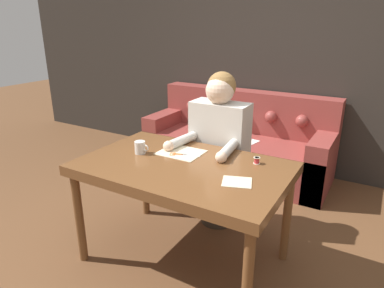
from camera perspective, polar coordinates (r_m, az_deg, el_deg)
ground_plane at (r=2.57m, az=-0.07°, el=-19.91°), size 16.00×16.00×0.00m
wall_back at (r=3.94m, az=15.99°, el=14.04°), size 8.00×0.06×2.60m
dining_table at (r=2.30m, az=-1.53°, el=-5.07°), size 1.37×0.87×0.75m
couch at (r=3.92m, az=7.63°, el=-0.08°), size 2.05×0.77×0.91m
person at (r=2.76m, az=4.48°, el=-0.86°), size 0.51×0.60×1.29m
pattern_paper_main at (r=2.46m, az=-1.85°, el=-1.41°), size 0.31×0.26×0.00m
pattern_paper_offcut at (r=2.03m, az=7.50°, el=-6.30°), size 0.21×0.20×0.00m
scissors at (r=2.42m, az=-2.10°, el=-1.76°), size 0.22×0.14×0.01m
mug at (r=2.46m, az=-8.62°, el=-0.57°), size 0.11×0.08×0.09m
thread_spool at (r=2.30m, az=10.73°, el=-2.71°), size 0.04×0.04×0.05m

